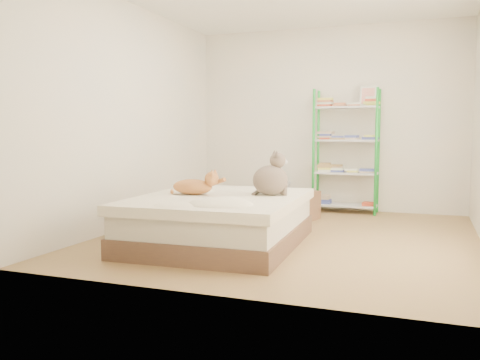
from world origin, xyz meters
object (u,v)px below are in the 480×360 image
at_px(grey_cat, 270,174).
at_px(shelf_unit, 346,149).
at_px(cardboard_box, 296,205).
at_px(orange_cat, 192,185).
at_px(white_bin, 275,195).
at_px(bed, 220,220).

relative_size(grey_cat, shelf_unit, 0.25).
relative_size(shelf_unit, cardboard_box, 2.98).
height_order(orange_cat, white_bin, orange_cat).
relative_size(bed, white_bin, 4.81).
xyz_separation_m(grey_cat, white_bin, (-0.58, 2.17, -0.50)).
height_order(grey_cat, shelf_unit, shelf_unit).
height_order(orange_cat, grey_cat, grey_cat).
xyz_separation_m(bed, orange_cat, (-0.30, 0.01, 0.34)).
relative_size(grey_cat, white_bin, 1.06).
relative_size(bed, orange_cat, 4.02).
bearing_deg(grey_cat, bed, 85.87).
xyz_separation_m(orange_cat, white_bin, (0.16, 2.39, -0.38)).
distance_m(orange_cat, cardboard_box, 1.88).
distance_m(cardboard_box, white_bin, 0.83).
bearing_deg(cardboard_box, white_bin, 136.55).
height_order(bed, grey_cat, grey_cat).
bearing_deg(grey_cat, shelf_unit, -41.21).
distance_m(shelf_unit, white_bin, 1.20).
relative_size(orange_cat, white_bin, 1.20).
bearing_deg(cardboard_box, grey_cat, -74.91).
bearing_deg(white_bin, shelf_unit, 6.26).
xyz_separation_m(orange_cat, grey_cat, (0.75, 0.22, 0.12)).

